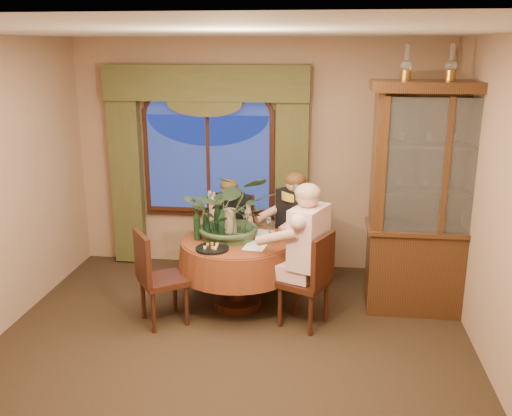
# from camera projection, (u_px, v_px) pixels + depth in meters

# --- Properties ---
(floor) EXTENTS (5.00, 5.00, 0.00)m
(floor) POSITION_uv_depth(u_px,v_px,m) (223.00, 368.00, 4.95)
(floor) COLOR black
(floor) RESTS_ON ground
(wall_back) EXTENTS (4.50, 0.00, 4.50)m
(wall_back) POSITION_uv_depth(u_px,v_px,m) (258.00, 156.00, 6.95)
(wall_back) COLOR #9B775C
(wall_back) RESTS_ON ground
(ceiling) EXTENTS (5.00, 5.00, 0.00)m
(ceiling) POSITION_uv_depth(u_px,v_px,m) (217.00, 31.00, 4.18)
(ceiling) COLOR white
(ceiling) RESTS_ON wall_back
(window) EXTENTS (1.62, 0.10, 1.32)m
(window) POSITION_uv_depth(u_px,v_px,m) (208.00, 164.00, 6.98)
(window) COLOR navy
(window) RESTS_ON wall_back
(arched_transom) EXTENTS (1.60, 0.06, 0.44)m
(arched_transom) POSITION_uv_depth(u_px,v_px,m) (207.00, 100.00, 6.77)
(arched_transom) COLOR navy
(arched_transom) RESTS_ON wall_back
(drapery_left) EXTENTS (0.38, 0.14, 2.32)m
(drapery_left) POSITION_uv_depth(u_px,v_px,m) (127.00, 172.00, 7.09)
(drapery_left) COLOR #3F3F1D
(drapery_left) RESTS_ON floor
(drapery_right) EXTENTS (0.38, 0.14, 2.32)m
(drapery_right) POSITION_uv_depth(u_px,v_px,m) (292.00, 177.00, 6.85)
(drapery_right) COLOR #3F3F1D
(drapery_right) RESTS_ON floor
(swag_valance) EXTENTS (2.45, 0.16, 0.42)m
(swag_valance) POSITION_uv_depth(u_px,v_px,m) (205.00, 83.00, 6.64)
(swag_valance) COLOR #3F3F1D
(swag_valance) RESTS_ON wall_back
(dining_table) EXTENTS (1.34, 1.34, 0.75)m
(dining_table) POSITION_uv_depth(u_px,v_px,m) (237.00, 273.00, 6.05)
(dining_table) COLOR maroon
(dining_table) RESTS_ON floor
(china_cabinet) EXTENTS (1.46, 0.58, 2.38)m
(china_cabinet) POSITION_uv_depth(u_px,v_px,m) (439.00, 201.00, 5.74)
(china_cabinet) COLOR #341C0D
(china_cabinet) RESTS_ON floor
(oil_lamp_left) EXTENTS (0.11, 0.11, 0.34)m
(oil_lamp_left) POSITION_uv_depth(u_px,v_px,m) (407.00, 62.00, 5.42)
(oil_lamp_left) COLOR #A5722D
(oil_lamp_left) RESTS_ON china_cabinet
(oil_lamp_center) EXTENTS (0.11, 0.11, 0.34)m
(oil_lamp_center) POSITION_uv_depth(u_px,v_px,m) (451.00, 62.00, 5.37)
(oil_lamp_center) COLOR #A5722D
(oil_lamp_center) RESTS_ON china_cabinet
(oil_lamp_right) EXTENTS (0.11, 0.11, 0.34)m
(oil_lamp_right) POSITION_uv_depth(u_px,v_px,m) (497.00, 63.00, 5.32)
(oil_lamp_right) COLOR #A5722D
(oil_lamp_right) RESTS_ON china_cabinet
(chair_right) EXTENTS (0.56, 0.56, 0.96)m
(chair_right) POSITION_uv_depth(u_px,v_px,m) (304.00, 280.00, 5.61)
(chair_right) COLOR black
(chair_right) RESTS_ON floor
(chair_back_right) EXTENTS (0.59, 0.59, 0.96)m
(chair_back_right) POSITION_uv_depth(u_px,v_px,m) (303.00, 248.00, 6.50)
(chair_back_right) COLOR black
(chair_back_right) RESTS_ON floor
(chair_back) EXTENTS (0.48, 0.48, 0.96)m
(chair_back) POSITION_uv_depth(u_px,v_px,m) (237.00, 239.00, 6.77)
(chair_back) COLOR black
(chair_back) RESTS_ON floor
(chair_front_left) EXTENTS (0.58, 0.58, 0.96)m
(chair_front_left) POSITION_uv_depth(u_px,v_px,m) (163.00, 278.00, 5.66)
(chair_front_left) COLOR black
(chair_front_left) RESTS_ON floor
(person_pink) EXTENTS (0.64, 0.67, 1.45)m
(person_pink) POSITION_uv_depth(u_px,v_px,m) (308.00, 256.00, 5.56)
(person_pink) COLOR beige
(person_pink) RESTS_ON floor
(person_back) EXTENTS (0.52, 0.50, 1.21)m
(person_back) POSITION_uv_depth(u_px,v_px,m) (230.00, 228.00, 6.80)
(person_back) COLOR black
(person_back) RESTS_ON floor
(person_scarf) EXTENTS (0.67, 0.67, 1.38)m
(person_scarf) POSITION_uv_depth(u_px,v_px,m) (296.00, 231.00, 6.41)
(person_scarf) COLOR black
(person_scarf) RESTS_ON floor
(stoneware_vase) EXTENTS (0.16, 0.16, 0.30)m
(stoneware_vase) POSITION_uv_depth(u_px,v_px,m) (230.00, 222.00, 6.03)
(stoneware_vase) COLOR #988165
(stoneware_vase) RESTS_ON dining_table
(centerpiece_plant) EXTENTS (0.96, 1.06, 0.83)m
(centerpiece_plant) POSITION_uv_depth(u_px,v_px,m) (232.00, 180.00, 5.86)
(centerpiece_plant) COLOR #365032
(centerpiece_plant) RESTS_ON dining_table
(olive_bowl) EXTENTS (0.16, 0.16, 0.05)m
(olive_bowl) POSITION_uv_depth(u_px,v_px,m) (238.00, 238.00, 5.93)
(olive_bowl) COLOR #4C5C2E
(olive_bowl) RESTS_ON dining_table
(cheese_platter) EXTENTS (0.33, 0.33, 0.02)m
(cheese_platter) POSITION_uv_depth(u_px,v_px,m) (212.00, 249.00, 5.65)
(cheese_platter) COLOR black
(cheese_platter) RESTS_ON dining_table
(wine_bottle_0) EXTENTS (0.07, 0.07, 0.33)m
(wine_bottle_0) POSITION_uv_depth(u_px,v_px,m) (207.00, 223.00, 5.95)
(wine_bottle_0) COLOR black
(wine_bottle_0) RESTS_ON dining_table
(wine_bottle_1) EXTENTS (0.07, 0.07, 0.33)m
(wine_bottle_1) POSITION_uv_depth(u_px,v_px,m) (206.00, 220.00, 6.06)
(wine_bottle_1) COLOR tan
(wine_bottle_1) RESTS_ON dining_table
(wine_bottle_2) EXTENTS (0.07, 0.07, 0.33)m
(wine_bottle_2) POSITION_uv_depth(u_px,v_px,m) (217.00, 219.00, 6.09)
(wine_bottle_2) COLOR black
(wine_bottle_2) RESTS_ON dining_table
(wine_bottle_3) EXTENTS (0.07, 0.07, 0.33)m
(wine_bottle_3) POSITION_uv_depth(u_px,v_px,m) (197.00, 225.00, 5.90)
(wine_bottle_3) COLOR black
(wine_bottle_3) RESTS_ON dining_table
(wine_bottle_4) EXTENTS (0.07, 0.07, 0.33)m
(wine_bottle_4) POSITION_uv_depth(u_px,v_px,m) (222.00, 225.00, 5.88)
(wine_bottle_4) COLOR black
(wine_bottle_4) RESTS_ON dining_table
(tasting_paper_0) EXTENTS (0.25, 0.32, 0.00)m
(tasting_paper_0) POSITION_uv_depth(u_px,v_px,m) (256.00, 246.00, 5.75)
(tasting_paper_0) COLOR white
(tasting_paper_0) RESTS_ON dining_table
(tasting_paper_1) EXTENTS (0.27, 0.34, 0.00)m
(tasting_paper_1) POSITION_uv_depth(u_px,v_px,m) (262.00, 234.00, 6.12)
(tasting_paper_1) COLOR white
(tasting_paper_1) RESTS_ON dining_table
(wine_glass_person_pink) EXTENTS (0.07, 0.07, 0.18)m
(wine_glass_person_pink) POSITION_uv_depth(u_px,v_px,m) (272.00, 238.00, 5.72)
(wine_glass_person_pink) COLOR silver
(wine_glass_person_pink) RESTS_ON dining_table
(wine_glass_person_back) EXTENTS (0.07, 0.07, 0.18)m
(wine_glass_person_back) POSITION_uv_depth(u_px,v_px,m) (233.00, 220.00, 6.31)
(wine_glass_person_back) COLOR silver
(wine_glass_person_back) RESTS_ON dining_table
(wine_glass_person_scarf) EXTENTS (0.07, 0.07, 0.18)m
(wine_glass_person_scarf) POSITION_uv_depth(u_px,v_px,m) (269.00, 224.00, 6.15)
(wine_glass_person_scarf) COLOR silver
(wine_glass_person_scarf) RESTS_ON dining_table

